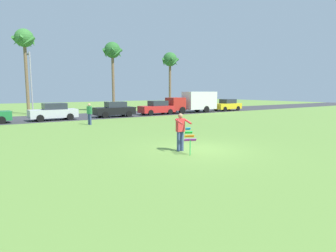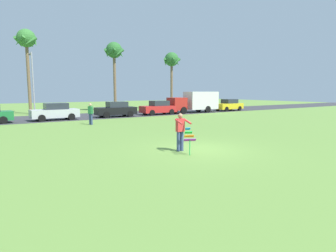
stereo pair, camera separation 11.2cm
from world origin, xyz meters
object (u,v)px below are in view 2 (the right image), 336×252
parked_car_black (116,110)px  streetlight_pole (33,79)px  kite_held (189,137)px  palm_tree_centre_far (114,53)px  parked_car_silver (55,112)px  palm_tree_right_near (26,42)px  parked_truck_red_cab (196,101)px  parked_car_red (158,108)px  person_walker_near (91,113)px  palm_tree_far_left (172,62)px  person_kite_flyer (180,131)px  parked_car_yellow (229,105)px

parked_car_black → streetlight_pole: (-6.81, 7.23, 3.22)m
kite_held → palm_tree_centre_far: (7.76, 26.26, 6.89)m
parked_car_silver → palm_tree_right_near: bearing=94.7°
parked_car_silver → parked_truck_red_cab: size_ratio=0.63×
parked_car_red → parked_truck_red_cab: parked_truck_red_cab is taller
streetlight_pole → person_walker_near: (2.33, -12.57, -3.06)m
parked_car_red → palm_tree_far_left: palm_tree_far_left is taller
parked_car_silver → streetlight_pole: (-0.71, 7.23, 3.22)m
person_kite_flyer → palm_tree_centre_far: bearing=73.3°
parked_car_black → parked_truck_red_cab: parked_truck_red_cab is taller
palm_tree_centre_far → palm_tree_far_left: (9.44, 0.34, -0.54)m
parked_car_yellow → palm_tree_centre_far: 17.00m
palm_tree_centre_far → streetlight_pole: palm_tree_centre_far is taller
person_kite_flyer → palm_tree_centre_far: (7.67, 25.50, 6.71)m
parked_truck_red_cab → palm_tree_right_near: 21.31m
kite_held → streetlight_pole: (-2.36, 25.52, 3.23)m
person_kite_flyer → parked_truck_red_cab: bearing=49.2°
palm_tree_centre_far → streetlight_pole: (-10.12, -0.74, -3.66)m
person_kite_flyer → parked_car_silver: 17.61m
kite_held → palm_tree_right_near: bearing=95.0°
parked_car_silver → palm_tree_far_left: (18.84, 8.31, 6.34)m
kite_held → palm_tree_right_near: (-2.45, 27.94, 7.59)m
parked_truck_red_cab → palm_tree_right_near: bearing=151.4°
person_kite_flyer → streetlight_pole: 25.06m
palm_tree_centre_far → palm_tree_far_left: bearing=2.1°
kite_held → streetlight_pole: streetlight_pole is taller
parked_car_black → parked_car_yellow: bearing=0.0°
parked_car_yellow → palm_tree_centre_far: palm_tree_centre_far is taller
person_walker_near → kite_held: bearing=-89.9°
parked_car_black → parked_truck_red_cab: 10.80m
parked_car_black → streetlight_pole: 10.44m
parked_car_black → parked_car_red: bearing=0.0°
parked_car_red → person_walker_near: bearing=-151.2°
parked_car_red → parked_car_silver: bearing=180.0°
kite_held → palm_tree_far_left: (17.20, 26.60, 6.35)m
palm_tree_far_left → streetlight_pole: size_ratio=1.22×
person_walker_near → parked_truck_red_cab: bearing=19.3°
person_kite_flyer → parked_car_yellow: person_kite_flyer is taller
parked_car_yellow → palm_tree_right_near: size_ratio=0.43×
kite_held → parked_car_red: size_ratio=0.27×
kite_held → person_kite_flyer: bearing=83.2°
palm_tree_right_near → palm_tree_far_left: (19.64, -1.34, -1.24)m
palm_tree_centre_far → person_walker_near: bearing=-120.3°
person_kite_flyer → parked_car_yellow: (21.01, 17.53, -0.18)m
person_kite_flyer → parked_car_silver: (-1.74, 17.53, -0.18)m
parked_car_red → streetlight_pole: (-12.07, 7.23, 3.22)m
parked_car_silver → streetlight_pole: streetlight_pole is taller
palm_tree_centre_far → palm_tree_far_left: 9.46m
kite_held → palm_tree_far_left: 32.30m
person_kite_flyer → parked_car_black: size_ratio=0.41×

